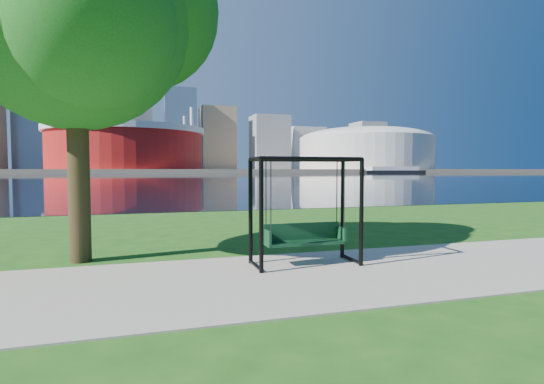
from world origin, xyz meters
name	(u,v)px	position (x,y,z in m)	size (l,w,h in m)	color
ground	(283,272)	(0.00, 0.00, 0.00)	(900.00, 900.00, 0.00)	#1E5114
path	(291,277)	(0.00, -0.50, 0.01)	(120.00, 4.00, 0.03)	#9E937F
river	(152,177)	(0.00, 102.00, 0.01)	(900.00, 180.00, 0.02)	black
far_bank	(145,171)	(0.00, 306.00, 1.00)	(900.00, 228.00, 2.00)	#937F60
stadium	(127,146)	(-10.00, 235.00, 14.23)	(83.00, 83.00, 32.00)	maroon
arena	(365,147)	(135.00, 235.00, 15.87)	(84.00, 84.00, 26.56)	beige
skyline	(138,123)	(-4.27, 319.39, 35.89)	(392.00, 66.00, 96.50)	gray
swing	(305,214)	(0.60, 0.37, 1.08)	(2.18, 0.96, 2.22)	black
park_tree	(72,7)	(-3.91, 2.19, 5.36)	(6.21, 5.61, 7.71)	black
barge	(392,170)	(121.24, 182.89, 1.50)	(33.58, 10.62, 3.31)	black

